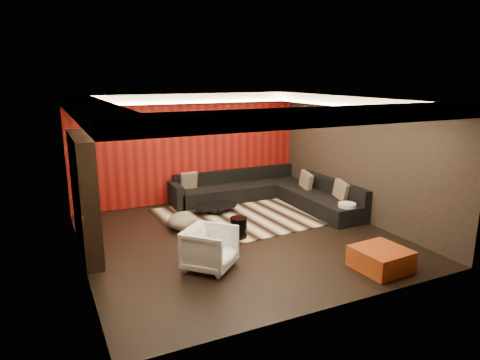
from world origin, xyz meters
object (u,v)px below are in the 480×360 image
armchair (210,248)px  sectional_sofa (269,193)px  white_side_table (347,214)px  drum_stool (238,227)px  orange_ottoman (381,259)px  coffee_table (215,209)px

armchair → sectional_sofa: sectional_sofa is taller
white_side_table → armchair: (-3.56, -0.79, 0.12)m
white_side_table → sectional_sofa: sectional_sofa is taller
drum_stool → white_side_table: size_ratio=0.86×
white_side_table → armchair: size_ratio=0.60×
drum_stool → orange_ottoman: (1.58, -2.33, -0.04)m
coffee_table → sectional_sofa: sectional_sofa is taller
coffee_table → drum_stool: bearing=-96.5°
armchair → sectional_sofa: 4.05m
coffee_table → white_side_table: white_side_table is taller
white_side_table → armchair: bearing=-167.4°
coffee_table → white_side_table: bearing=-40.3°
coffee_table → orange_ottoman: 4.27m
drum_stool → armchair: 1.49m
orange_ottoman → sectional_sofa: 4.21m
drum_stool → orange_ottoman: 2.82m
sectional_sofa → drum_stool: bearing=-133.2°
coffee_table → armchair: size_ratio=1.37×
armchair → white_side_table: bearing=-30.9°
white_side_table → orange_ottoman: size_ratio=0.59×
white_side_table → orange_ottoman: 2.27m
coffee_table → drum_stool: drum_stool is taller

